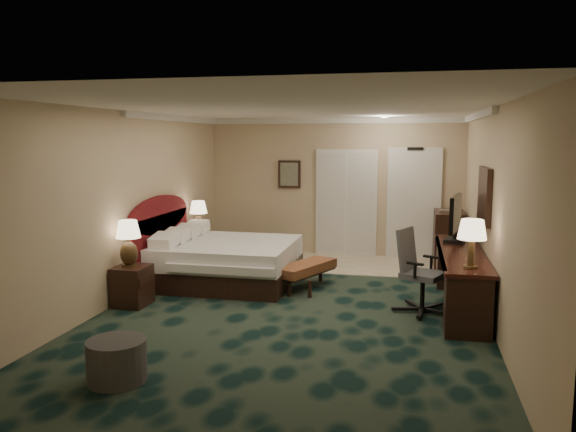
% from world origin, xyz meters
% --- Properties ---
extents(floor, '(5.00, 7.50, 0.00)m').
position_xyz_m(floor, '(0.00, 0.00, 0.00)').
color(floor, black).
rests_on(floor, ground).
extents(ceiling, '(5.00, 7.50, 0.00)m').
position_xyz_m(ceiling, '(0.00, 0.00, 2.70)').
color(ceiling, silver).
rests_on(ceiling, wall_back).
extents(wall_back, '(5.00, 0.00, 2.70)m').
position_xyz_m(wall_back, '(0.00, 3.75, 1.35)').
color(wall_back, '#C8B887').
rests_on(wall_back, ground).
extents(wall_front, '(5.00, 0.00, 2.70)m').
position_xyz_m(wall_front, '(0.00, -3.75, 1.35)').
color(wall_front, '#C8B887').
rests_on(wall_front, ground).
extents(wall_left, '(0.00, 7.50, 2.70)m').
position_xyz_m(wall_left, '(-2.50, 0.00, 1.35)').
color(wall_left, '#C8B887').
rests_on(wall_left, ground).
extents(wall_right, '(0.00, 7.50, 2.70)m').
position_xyz_m(wall_right, '(2.50, 0.00, 1.35)').
color(wall_right, '#C8B887').
rests_on(wall_right, ground).
extents(crown_molding, '(5.00, 7.50, 0.10)m').
position_xyz_m(crown_molding, '(0.00, 0.00, 2.65)').
color(crown_molding, silver).
rests_on(crown_molding, wall_back).
extents(tile_patch, '(3.20, 1.70, 0.01)m').
position_xyz_m(tile_patch, '(0.90, 2.90, 0.01)').
color(tile_patch, '#CABC8F').
rests_on(tile_patch, ground).
extents(headboard, '(0.12, 2.00, 1.40)m').
position_xyz_m(headboard, '(-2.44, 1.00, 0.70)').
color(headboard, '#480A0C').
rests_on(headboard, ground).
extents(entry_door, '(1.02, 0.06, 2.18)m').
position_xyz_m(entry_door, '(1.55, 3.72, 1.05)').
color(entry_door, silver).
rests_on(entry_door, ground).
extents(closet_doors, '(1.20, 0.06, 2.10)m').
position_xyz_m(closet_doors, '(0.25, 3.71, 1.05)').
color(closet_doors, silver).
rests_on(closet_doors, ground).
extents(wall_art, '(0.45, 0.06, 0.55)m').
position_xyz_m(wall_art, '(-0.90, 3.71, 1.60)').
color(wall_art, '#55665B').
rests_on(wall_art, wall_back).
extents(wall_mirror, '(0.05, 0.95, 0.75)m').
position_xyz_m(wall_mirror, '(2.46, 0.60, 1.55)').
color(wall_mirror, white).
rests_on(wall_mirror, wall_right).
extents(bed, '(2.09, 1.94, 0.66)m').
position_xyz_m(bed, '(-1.36, 1.17, 0.33)').
color(bed, silver).
rests_on(bed, ground).
extents(nightstand_near, '(0.44, 0.50, 0.55)m').
position_xyz_m(nightstand_near, '(-2.26, -0.32, 0.28)').
color(nightstand_near, black).
rests_on(nightstand_near, ground).
extents(nightstand_far, '(0.48, 0.55, 0.60)m').
position_xyz_m(nightstand_far, '(-2.24, 2.22, 0.30)').
color(nightstand_far, black).
rests_on(nightstand_far, ground).
extents(lamp_near, '(0.37, 0.37, 0.64)m').
position_xyz_m(lamp_near, '(-2.29, -0.32, 0.87)').
color(lamp_near, '#321F10').
rests_on(lamp_near, nightstand_near).
extents(lamp_far, '(0.39, 0.39, 0.60)m').
position_xyz_m(lamp_far, '(-2.24, 2.16, 0.90)').
color(lamp_far, '#321F10').
rests_on(lamp_far, nightstand_far).
extents(bed_bench, '(0.86, 1.24, 0.40)m').
position_xyz_m(bed_bench, '(-0.06, 1.07, 0.20)').
color(bed_bench, brown).
rests_on(bed_bench, ground).
extents(ottoman, '(0.61, 0.61, 0.40)m').
position_xyz_m(ottoman, '(-1.20, -2.63, 0.20)').
color(ottoman, '#333333').
rests_on(ottoman, ground).
extents(desk, '(0.59, 2.72, 0.78)m').
position_xyz_m(desk, '(2.19, 0.53, 0.39)').
color(desk, black).
rests_on(desk, ground).
extents(tv, '(0.25, 0.89, 0.69)m').
position_xyz_m(tv, '(2.15, 1.27, 1.13)').
color(tv, black).
rests_on(tv, desk).
extents(desk_lamp, '(0.35, 0.35, 0.59)m').
position_xyz_m(desk_lamp, '(2.21, -0.47, 1.08)').
color(desk_lamp, '#321F10').
rests_on(desk_lamp, desk).
extents(desk_chair, '(0.84, 0.82, 1.12)m').
position_xyz_m(desk_chair, '(1.68, 0.21, 0.56)').
color(desk_chair, '#4F4E53').
rests_on(desk_chair, ground).
extents(minibar, '(0.52, 0.94, 0.99)m').
position_xyz_m(minibar, '(2.19, 3.20, 0.50)').
color(minibar, black).
rests_on(minibar, ground).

